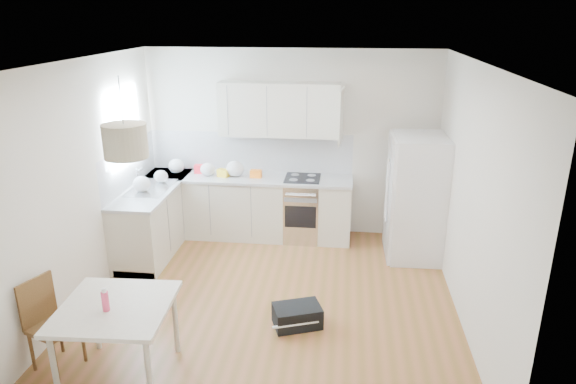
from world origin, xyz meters
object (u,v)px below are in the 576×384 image
object	(u,v)px
dining_chair	(54,326)
dining_table	(116,314)
refrigerator	(417,198)
gym_bag	(297,316)

from	to	relation	value
dining_chair	dining_table	bearing A→B (deg)	13.97
refrigerator	dining_table	world-z (taller)	refrigerator
dining_chair	gym_bag	size ratio (longest dim) A/B	1.78
refrigerator	dining_chair	size ratio (longest dim) A/B	1.90
dining_table	gym_bag	xyz separation A→B (m)	(1.51, 1.00, -0.55)
dining_chair	gym_bag	xyz separation A→B (m)	(2.16, 0.92, -0.33)
refrigerator	gym_bag	bearing A→B (deg)	-128.31
dining_table	dining_chair	xyz separation A→B (m)	(-0.66, 0.08, -0.23)
dining_table	dining_chair	world-z (taller)	dining_chair
refrigerator	dining_chair	bearing A→B (deg)	-143.37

